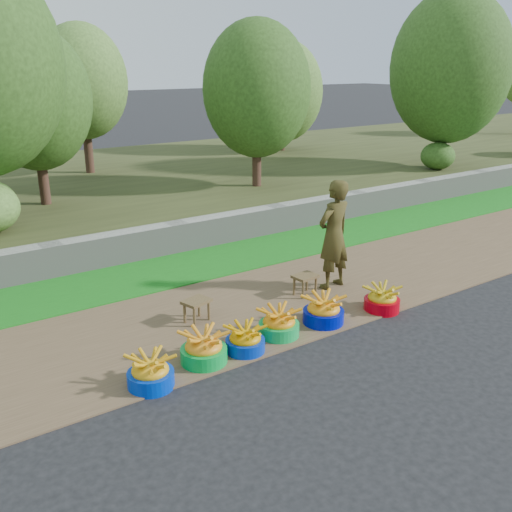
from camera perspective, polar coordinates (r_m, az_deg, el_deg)
ground_plane at (r=7.31m, az=7.04°, el=-8.06°), size 120.00×120.00×0.00m
dirt_shoulder at (r=8.18m, az=1.27°, el=-4.76°), size 80.00×2.50×0.02m
grass_verge at (r=9.76m, az=-5.59°, el=-0.78°), size 80.00×1.50×0.04m
retaining_wall at (r=10.40m, az=-7.91°, el=1.86°), size 80.00×0.35×0.55m
earth_bank at (r=14.82m, az=-16.57°, el=6.31°), size 80.00×10.00×0.50m
vegetation at (r=12.12m, az=-18.83°, el=15.09°), size 34.34×7.78×4.59m
basin_a at (r=6.27m, az=-10.51°, el=-11.40°), size 0.50×0.50×0.37m
basin_b at (r=6.62m, az=-5.25°, el=-9.25°), size 0.54×0.54×0.40m
basin_c at (r=6.84m, az=-1.09°, el=-8.42°), size 0.47×0.47×0.35m
basin_d at (r=7.20m, az=2.31°, el=-6.81°), size 0.51×0.51×0.38m
basin_e at (r=7.58m, az=6.76°, el=-5.49°), size 0.54×0.54×0.40m
basin_f at (r=8.11m, az=12.49°, el=-4.28°), size 0.49×0.49×0.37m
stool_left at (r=7.56m, az=-5.97°, el=-4.83°), size 0.41×0.35×0.31m
stool_right at (r=8.40m, az=4.95°, el=-2.32°), size 0.37×0.30×0.31m
vendor_woman at (r=8.55m, az=7.78°, el=2.12°), size 0.66×0.48×1.66m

